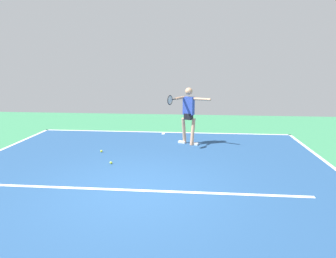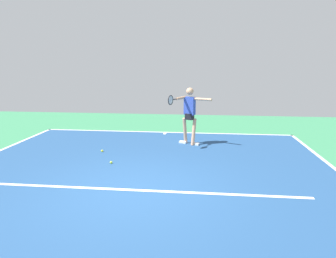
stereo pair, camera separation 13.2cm
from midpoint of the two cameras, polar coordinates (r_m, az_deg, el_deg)
ground_plane at (r=6.35m, az=-6.70°, el=-11.54°), size 19.42×19.42×0.00m
court_surface at (r=6.35m, az=-6.71°, el=-11.53°), size 9.49×11.02×0.00m
court_line_baseline_near at (r=11.49m, az=-1.12°, el=-0.62°), size 9.49×0.10×0.01m
court_line_service at (r=6.34m, az=-6.71°, el=-11.54°), size 7.11×0.10×0.01m
court_line_centre_mark at (r=11.30m, az=-1.23°, el=-0.84°), size 0.10×0.30×0.01m
tennis_player at (r=9.58m, az=3.49°, el=3.33°), size 1.30×1.12×1.85m
tennis_ball_near_service_line at (r=8.02m, az=-11.28°, el=-6.32°), size 0.07×0.07×0.07m
tennis_ball_centre_court at (r=9.12m, az=-12.99°, el=-4.14°), size 0.07×0.07×0.07m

